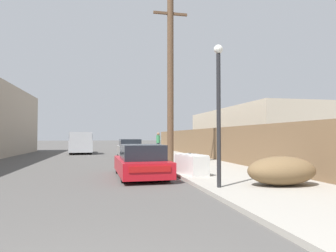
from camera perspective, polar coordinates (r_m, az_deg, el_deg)
The scene contains 11 objects.
sidewalk_curb at distance 26.11m, azimuth -1.25°, elevation -5.28°, with size 4.20×63.00×0.12m, color #9E998E.
discarded_fridge at distance 11.51m, azimuth 4.44°, elevation -7.30°, with size 0.96×1.74×0.79m.
parked_sports_car_red at distance 11.59m, azimuth -5.18°, elevation -6.90°, with size 1.86×4.27×1.26m.
car_parked_mid at distance 23.49m, azimuth -7.33°, elevation -4.24°, with size 1.81×4.29×1.34m.
pickup_truck at distance 28.07m, azimuth -16.31°, elevation -3.14°, with size 2.37×5.44×1.92m.
utility_pole at distance 15.75m, azimuth 0.46°, elevation 9.09°, with size 1.80×0.33×8.75m.
street_lamp at distance 8.72m, azimuth 9.61°, elevation 4.38°, with size 0.26×0.26×4.09m.
brush_pile at distance 9.55m, azimuth 20.84°, elevation -7.99°, with size 2.13×1.23×0.86m.
wooden_fence at distance 21.11m, azimuth 6.83°, elevation -3.20°, with size 0.08×32.04×1.98m, color brown.
building_right_house at distance 26.33m, azimuth 15.72°, elevation -1.16°, with size 6.00×14.96×3.81m, color beige.
pedestrian at distance 26.46m, azimuth -1.88°, elevation -3.10°, with size 0.34×0.34×1.79m.
Camera 1 is at (0.47, -2.11, 1.57)m, focal length 32.00 mm.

